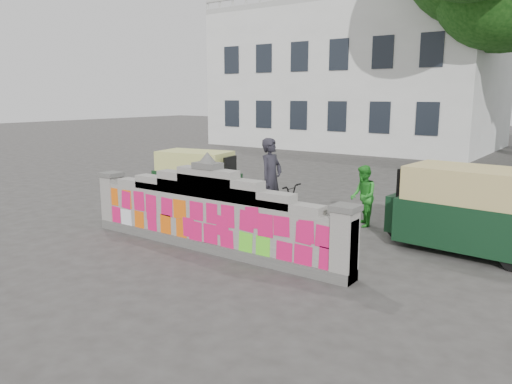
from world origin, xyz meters
TOP-DOWN VIEW (x-y plane):
  - ground at (0.00, 0.00)m, footprint 100.00×100.00m
  - parapet_wall at (-0.00, -0.01)m, footprint 6.48×0.44m
  - building at (-7.00, 21.98)m, footprint 16.00×10.00m
  - cyclist_bike at (0.11, 2.08)m, footprint 2.13×0.75m
  - cyclist_rider at (0.11, 2.08)m, footprint 0.46×0.69m
  - pedestrian at (1.73, 3.61)m, footprint 0.87×0.91m
  - rickshaw_left at (-3.55, 3.52)m, footprint 2.74×1.64m
  - rickshaw_right at (4.26, 2.93)m, footprint 3.16×1.64m

SIDE VIEW (x-z plane):
  - ground at x=0.00m, z-range 0.00..0.00m
  - cyclist_bike at x=0.11m, z-range 0.00..1.12m
  - pedestrian at x=1.73m, z-range 0.00..1.47m
  - parapet_wall at x=0.00m, z-range -0.26..1.75m
  - rickshaw_left at x=-3.55m, z-range 0.03..1.50m
  - rickshaw_right at x=4.26m, z-range 0.03..1.75m
  - cyclist_rider at x=0.11m, z-range 0.00..1.90m
  - building at x=-7.00m, z-range -0.44..8.46m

